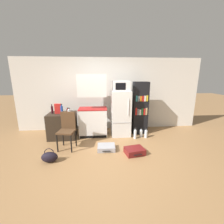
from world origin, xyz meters
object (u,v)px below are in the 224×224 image
(bottle_wine_dark, at_px, (52,110))
(water_bottle_front, at_px, (135,134))
(side_table, at_px, (63,125))
(handbag, at_px, (50,157))
(bottle_blue_soda, at_px, (62,110))
(suitcase_small_flat, at_px, (135,151))
(cereal_box, at_px, (58,109))
(bottle_ketchup_red, at_px, (68,111))
(chair, at_px, (67,127))
(refrigerator, at_px, (121,113))
(bottle_clear_short, at_px, (69,112))
(microwave, at_px, (121,86))
(bookshelf, at_px, (140,108))
(suitcase_large_flat, at_px, (106,147))
(water_bottle_middle, at_px, (141,133))
(kitchen_hutch, at_px, (93,108))
(water_bottle_back, at_px, (146,134))

(bottle_wine_dark, distance_m, water_bottle_front, 2.63)
(side_table, relative_size, handbag, 2.24)
(side_table, bearing_deg, bottle_wine_dark, 177.57)
(bottle_blue_soda, relative_size, suitcase_small_flat, 0.60)
(cereal_box, bearing_deg, bottle_blue_soda, -34.56)
(bottle_blue_soda, bearing_deg, handbag, -91.14)
(bottle_ketchup_red, xyz_separation_m, chair, (0.10, -0.68, -0.27))
(refrigerator, bearing_deg, chair, -153.16)
(bottle_clear_short, height_order, bottle_ketchup_red, bottle_clear_short)
(side_table, bearing_deg, water_bottle_front, -7.90)
(bottle_clear_short, distance_m, handbag, 1.39)
(microwave, distance_m, bookshelf, 0.99)
(bookshelf, xyz_separation_m, bottle_ketchup_red, (-2.27, -0.21, -0.00))
(bottle_ketchup_red, height_order, suitcase_small_flat, bottle_ketchup_red)
(bottle_blue_soda, relative_size, suitcase_large_flat, 0.67)
(cereal_box, xyz_separation_m, water_bottle_middle, (2.53, -0.17, -0.80))
(bottle_ketchup_red, xyz_separation_m, cereal_box, (-0.29, 0.01, 0.08))
(microwave, height_order, water_bottle_middle, microwave)
(side_table, height_order, chair, chair)
(kitchen_hutch, distance_m, bookshelf, 1.54)
(cereal_box, bearing_deg, suitcase_small_flat, -29.71)
(microwave, bearing_deg, water_bottle_middle, -22.32)
(refrigerator, xyz_separation_m, water_bottle_middle, (0.62, -0.26, -0.60))
(kitchen_hutch, relative_size, chair, 2.01)
(suitcase_small_flat, bearing_deg, kitchen_hutch, 117.80)
(side_table, distance_m, kitchen_hutch, 1.07)
(refrigerator, bearing_deg, cereal_box, -177.50)
(refrigerator, xyz_separation_m, water_bottle_front, (0.40, -0.37, -0.57))
(chair, height_order, water_bottle_back, chair)
(kitchen_hutch, height_order, bottle_wine_dark, kitchen_hutch)
(refrigerator, bearing_deg, bottle_wine_dark, -178.75)
(kitchen_hutch, distance_m, bottle_ketchup_red, 0.75)
(bottle_wine_dark, bearing_deg, water_bottle_front, -7.31)
(bottle_blue_soda, height_order, water_bottle_front, bottle_blue_soda)
(microwave, relative_size, bottle_blue_soda, 1.65)
(side_table, relative_size, bottle_ketchup_red, 4.63)
(bookshelf, relative_size, water_bottle_middle, 5.91)
(microwave, distance_m, water_bottle_back, 1.68)
(chair, xyz_separation_m, suitcase_small_flat, (1.70, -0.50, -0.50))
(refrigerator, relative_size, bottle_wine_dark, 5.16)
(chair, xyz_separation_m, water_bottle_middle, (2.15, 0.52, -0.45))
(water_bottle_front, bearing_deg, kitchen_hutch, 163.00)
(bookshelf, height_order, handbag, bookshelf)
(bottle_ketchup_red, relative_size, bottle_wine_dark, 0.63)
(side_table, distance_m, water_bottle_front, 2.26)
(side_table, height_order, suitcase_small_flat, side_table)
(suitcase_small_flat, height_order, handbag, handbag)
(bottle_wine_dark, bearing_deg, bottle_ketchup_red, -5.86)
(water_bottle_front, bearing_deg, side_table, 172.10)
(side_table, relative_size, water_bottle_front, 2.36)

